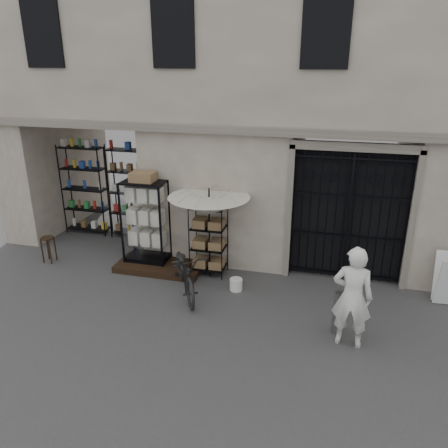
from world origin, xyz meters
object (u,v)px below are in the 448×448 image
(white_bucket, at_px, (236,284))
(steel_bollard, at_px, (337,313))
(market_umbrella, at_px, (209,201))
(bicycle, at_px, (186,293))
(shopkeeper, at_px, (347,343))
(wooden_stool, at_px, (49,249))
(wire_rack, at_px, (209,240))
(display_cabinet, at_px, (146,226))

(white_bucket, height_order, steel_bollard, steel_bollard)
(market_umbrella, bearing_deg, bicycle, -108.92)
(market_umbrella, bearing_deg, steel_bollard, -28.65)
(market_umbrella, height_order, white_bucket, market_umbrella)
(shopkeeper, bearing_deg, steel_bollard, -49.16)
(white_bucket, bearing_deg, market_umbrella, 147.03)
(wooden_stool, relative_size, shopkeeper, 0.35)
(market_umbrella, xyz_separation_m, bicycle, (-0.29, -0.84, -1.80))
(wire_rack, relative_size, shopkeeper, 0.93)
(display_cabinet, relative_size, bicycle, 1.08)
(steel_bollard, bearing_deg, shopkeeper, -54.17)
(wire_rack, bearing_deg, market_umbrella, -48.11)
(display_cabinet, xyz_separation_m, shopkeeper, (4.59, -2.01, -1.01))
(market_umbrella, xyz_separation_m, white_bucket, (0.71, -0.46, -1.67))
(white_bucket, bearing_deg, bicycle, -159.23)
(display_cabinet, bearing_deg, bicycle, -52.31)
(wire_rack, xyz_separation_m, wooden_stool, (-3.93, -0.37, -0.50))
(wire_rack, bearing_deg, white_bucket, -19.77)
(white_bucket, distance_m, wooden_stool, 4.72)
(wire_rack, distance_m, market_umbrella, 0.98)
(display_cabinet, height_order, white_bucket, display_cabinet)
(wooden_stool, distance_m, shopkeeper, 7.19)
(wire_rack, distance_m, wooden_stool, 3.98)
(bicycle, xyz_separation_m, wooden_stool, (-3.71, 0.63, 0.34))
(wire_rack, bearing_deg, wooden_stool, -155.96)
(display_cabinet, xyz_separation_m, wooden_stool, (-2.41, -0.41, -0.68))
(bicycle, relative_size, wooden_stool, 3.02)
(white_bucket, distance_m, steel_bollard, 2.36)
(wire_rack, bearing_deg, bicycle, -83.86)
(wire_rack, height_order, wooden_stool, wire_rack)
(display_cabinet, bearing_deg, steel_bollard, -35.11)
(white_bucket, xyz_separation_m, wooden_stool, (-4.71, 0.25, 0.21))
(shopkeeper, bearing_deg, wooden_stool, -7.85)
(white_bucket, relative_size, bicycle, 0.14)
(steel_bollard, distance_m, shopkeeper, 0.54)
(market_umbrella, height_order, bicycle, market_umbrella)
(steel_bollard, bearing_deg, wire_rack, 149.54)
(display_cabinet, distance_m, market_umbrella, 1.79)
(display_cabinet, distance_m, shopkeeper, 5.11)
(bicycle, bearing_deg, market_umbrella, 41.69)
(market_umbrella, xyz_separation_m, wooden_stool, (-4.00, -0.21, -1.47))
(display_cabinet, bearing_deg, wooden_stool, 176.15)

